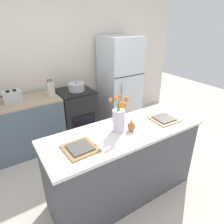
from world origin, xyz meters
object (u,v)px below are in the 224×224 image
Objects in this scene: flower_vase at (119,118)px; pear_figurine at (131,126)px; toaster at (12,96)px; cooking_pot at (76,87)px; plate_setting_left at (80,148)px; plate_setting_right at (164,119)px; stove_range at (77,113)px; knife_block at (50,89)px; refrigerator at (120,83)px.

flower_vase reaches higher than pear_figurine.
cooking_pot is (1.01, -0.05, -0.02)m from toaster.
plate_setting_right is at bearing 0.00° from plate_setting_left.
flower_vase is 1.45× the size of toaster.
plate_setting_right is at bearing -49.70° from toaster.
pear_figurine is (0.11, -0.08, -0.09)m from flower_vase.
knife_block is (-0.42, -0.01, 0.55)m from stove_range.
pear_figurine is 1.68m from knife_block.
pear_figurine is at bearing -121.07° from refrigerator.
knife_block reaches higher than stove_range.
plate_setting_left is at bearing -111.43° from stove_range.
pear_figurine is at bearing -91.42° from stove_range.
flower_vase is 1.32× the size of plate_setting_left.
plate_setting_left is (-1.60, -1.65, 0.06)m from refrigerator.
pear_figurine reaches higher than plate_setting_right.
pear_figurine is at bearing 0.91° from plate_setting_left.
refrigerator reaches higher than pear_figurine.
stove_range is 2.17× the size of flower_vase.
stove_range is at bearing 68.57° from plate_setting_left.
refrigerator reaches higher than knife_block.
knife_block reaches higher than pear_figurine.
toaster is at bearing 117.32° from flower_vase.
refrigerator is 2.30m from plate_setting_left.
flower_vase is 1.51× the size of knife_block.
refrigerator is at bearing 54.86° from flower_vase.
stove_range is at bearing -179.96° from refrigerator.
knife_block is at bearing 81.91° from plate_setting_left.
plate_setting_left is 1.10m from plate_setting_right.
plate_setting_right is (0.60, -0.09, -0.14)m from flower_vase.
flower_vase is (-0.15, -1.57, 0.62)m from stove_range.
plate_setting_left is (-0.50, -0.09, -0.14)m from flower_vase.
pear_figurine reaches higher than plate_setting_left.
plate_setting_left is at bearing -78.93° from toaster.
cooking_pot is at bearing 83.33° from flower_vase.
stove_range is 1.73m from pear_figurine.
knife_block is (-0.37, 1.64, 0.02)m from pear_figurine.
refrigerator is at bearing 0.29° from knife_block.
toaster is (-0.94, 1.67, -0.00)m from pear_figurine.
flower_vase is 0.17m from pear_figurine.
flower_vase reaches higher than cooking_pot.
knife_block reaches higher than plate_setting_right.
knife_block is (0.23, 1.65, 0.07)m from plate_setting_left.
cooking_pot is 1.06× the size of knife_block.
flower_vase is (-1.10, -1.57, 0.20)m from refrigerator.
flower_vase reaches higher than knife_block.
plate_setting_right is at bearing -62.32° from knife_block.
refrigerator reaches higher than cooking_pot.
flower_vase is 1.42× the size of cooking_pot.
plate_setting_left is 1.77m from cooking_pot.
flower_vase is at bearing -96.67° from cooking_pot.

